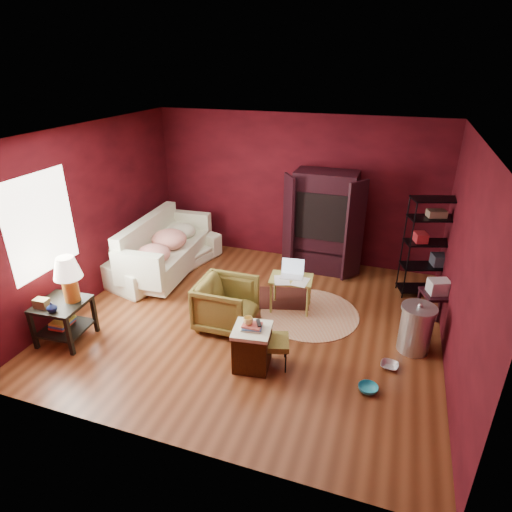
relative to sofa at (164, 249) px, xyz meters
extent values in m
cube|color=brown|center=(2.10, -1.06, -0.46)|extent=(5.50, 5.00, 0.02)
cube|color=white|center=(2.10, -1.06, 2.36)|extent=(5.50, 5.00, 0.02)
cube|color=#4D0B12|center=(2.10, 1.45, 0.95)|extent=(5.50, 0.02, 2.80)
cube|color=#4D0B12|center=(2.10, -3.57, 0.95)|extent=(5.50, 0.02, 2.80)
cube|color=#4D0B12|center=(-0.66, -1.06, 0.95)|extent=(0.02, 5.00, 2.80)
cube|color=#4D0B12|center=(4.86, -1.06, 0.95)|extent=(0.02, 5.00, 2.80)
cube|color=white|center=(-0.63, -2.06, 1.15)|extent=(0.02, 1.20, 1.40)
imported|color=white|center=(0.00, 0.00, 0.00)|extent=(1.26, 2.41, 0.90)
imported|color=black|center=(1.79, -1.33, -0.04)|extent=(0.76, 0.81, 0.82)
imported|color=silver|center=(4.17, -1.54, -0.34)|extent=(0.23, 0.08, 0.23)
imported|color=#2AADC6|center=(3.95, -2.08, -0.33)|extent=(0.25, 0.16, 0.24)
imported|color=#0B1439|center=(-0.17, -2.60, 0.22)|extent=(0.18, 0.18, 0.14)
imported|color=#FFDD7C|center=(2.41, -2.09, 0.26)|extent=(0.14, 0.11, 0.12)
cube|color=black|center=(-0.24, -2.39, 0.13)|extent=(0.68, 0.68, 0.04)
cube|color=black|center=(-0.24, -2.39, -0.26)|extent=(0.64, 0.64, 0.03)
cube|color=black|center=(-0.51, -2.69, -0.15)|extent=(0.06, 0.06, 0.60)
cube|color=black|center=(0.07, -2.65, -0.15)|extent=(0.06, 0.06, 0.60)
cube|color=black|center=(-0.55, -2.12, -0.15)|extent=(0.06, 0.06, 0.60)
cube|color=black|center=(0.03, -2.08, -0.15)|extent=(0.06, 0.06, 0.60)
cylinder|color=orange|center=(-0.12, -2.27, 0.34)|extent=(0.23, 0.23, 0.36)
cone|color=#F2E5C6|center=(-0.12, -2.27, 0.67)|extent=(0.41, 0.41, 0.30)
cube|color=olive|center=(-0.39, -2.56, 0.22)|extent=(0.20, 0.14, 0.13)
cube|color=#C94232|center=(-0.29, -2.39, -0.21)|extent=(0.26, 0.31, 0.03)
cube|color=blue|center=(-0.28, -2.39, -0.18)|extent=(0.26, 0.31, 0.03)
cube|color=#E2D94B|center=(-0.27, -2.39, -0.14)|extent=(0.26, 0.31, 0.03)
cube|color=white|center=(0.09, -0.03, -0.15)|extent=(0.99, 2.12, 0.44)
cube|color=white|center=(-0.29, -0.05, 0.15)|extent=(0.31, 2.08, 0.87)
cube|color=white|center=(0.15, -1.07, 0.09)|extent=(0.88, 0.25, 0.60)
cube|color=white|center=(0.03, 1.00, 0.09)|extent=(0.88, 0.25, 0.60)
ellipsoid|color=red|center=(0.18, -0.63, 0.20)|extent=(0.60, 0.60, 0.31)
ellipsoid|color=red|center=(0.14, -0.03, 0.23)|extent=(0.67, 0.67, 0.35)
ellipsoid|color=white|center=(0.11, 0.52, 0.18)|extent=(0.55, 0.55, 0.28)
cube|color=#42260F|center=(2.46, -2.08, -0.19)|extent=(0.50, 0.50, 0.53)
cube|color=white|center=(2.46, -2.08, 0.10)|extent=(0.53, 0.53, 0.05)
cube|color=beige|center=(2.46, -2.08, 0.14)|extent=(0.28, 0.23, 0.02)
cube|color=#4C75B2|center=(2.46, -2.08, 0.16)|extent=(0.28, 0.24, 0.02)
cube|color=#CB584C|center=(2.46, -2.08, 0.18)|extent=(0.24, 0.19, 0.02)
cube|color=black|center=(2.53, -2.04, 0.20)|extent=(0.12, 0.16, 0.02)
cube|color=black|center=(2.72, -1.97, -0.09)|extent=(0.48, 0.48, 0.08)
cube|color=black|center=(2.72, -1.97, -0.14)|extent=(0.43, 0.43, 0.02)
cylinder|color=black|center=(2.61, -2.16, -0.29)|extent=(0.02, 0.02, 0.32)
cylinder|color=black|center=(2.91, -2.07, -0.29)|extent=(0.02, 0.02, 0.32)
cylinder|color=black|center=(2.52, -1.86, -0.29)|extent=(0.02, 0.02, 0.32)
cylinder|color=black|center=(2.82, -1.78, -0.29)|extent=(0.02, 0.02, 0.32)
cylinder|color=beige|center=(2.90, -0.61, -0.45)|extent=(1.65, 1.65, 0.01)
cube|color=#531E16|center=(2.26, -0.33, -0.44)|extent=(1.24, 0.99, 0.01)
cube|color=#B7B353|center=(2.58, -0.56, 0.10)|extent=(0.71, 0.53, 0.03)
cylinder|color=#B7B353|center=(2.32, -0.78, -0.18)|extent=(0.04, 0.04, 0.55)
cylinder|color=#B7B353|center=(2.88, -0.72, -0.18)|extent=(0.04, 0.04, 0.55)
cylinder|color=#B7B353|center=(2.27, -0.41, -0.18)|extent=(0.04, 0.04, 0.55)
cylinder|color=#B7B353|center=(2.84, -0.35, -0.18)|extent=(0.04, 0.04, 0.55)
cube|color=silver|center=(2.57, -0.53, 0.12)|extent=(0.38, 0.28, 0.02)
cube|color=silver|center=(2.56, -0.41, 0.24)|extent=(0.36, 0.11, 0.24)
cube|color=white|center=(2.46, -0.69, 0.11)|extent=(0.32, 0.38, 0.00)
cube|color=white|center=(2.74, -0.64, 0.11)|extent=(0.25, 0.34, 0.00)
cube|color=black|center=(2.76, 1.05, 0.49)|extent=(1.09, 0.60, 1.88)
cube|color=black|center=(2.76, 0.95, 0.69)|extent=(0.89, 0.45, 0.84)
cube|color=black|center=(2.16, 0.77, 0.49)|extent=(0.30, 0.39, 1.79)
cube|color=black|center=(3.35, 0.77, 0.49)|extent=(0.30, 0.39, 1.79)
cube|color=#2C2F31|center=(2.76, 1.00, 0.59)|extent=(0.62, 0.50, 0.52)
cube|color=black|center=(2.76, 0.75, 0.59)|extent=(0.50, 0.01, 0.40)
cube|color=black|center=(2.76, 1.00, -0.01)|extent=(0.89, 0.50, 0.05)
cylinder|color=black|center=(4.28, 0.38, 0.40)|extent=(0.03, 0.03, 1.70)
cylinder|color=black|center=(5.03, 0.63, 0.40)|extent=(0.03, 0.03, 1.70)
cylinder|color=black|center=(4.17, 0.70, 0.40)|extent=(0.03, 0.03, 1.70)
cylinder|color=black|center=(4.92, 0.95, 0.40)|extent=(0.03, 0.03, 1.70)
cube|color=black|center=(4.60, 0.67, -0.36)|extent=(0.90, 0.60, 0.02)
cube|color=black|center=(4.60, 0.67, 0.07)|extent=(0.90, 0.60, 0.02)
cube|color=black|center=(4.60, 0.67, 0.49)|extent=(0.90, 0.60, 0.02)
cube|color=black|center=(4.60, 0.67, 0.92)|extent=(0.90, 0.60, 0.02)
cube|color=black|center=(4.60, 0.67, 1.23)|extent=(0.90, 0.60, 0.02)
cube|color=maroon|center=(4.42, 0.61, 0.59)|extent=(0.25, 0.28, 0.15)
cube|color=#2D2D38|center=(4.78, 0.73, 0.18)|extent=(0.30, 0.30, 0.19)
cube|color=brown|center=(4.60, 0.67, 0.99)|extent=(0.33, 0.27, 0.11)
cube|color=black|center=(4.71, -0.42, 0.14)|extent=(0.52, 0.52, 0.04)
cube|color=black|center=(4.61, -0.64, -0.16)|extent=(0.05, 0.05, 0.59)
cube|color=black|center=(4.93, -0.52, -0.16)|extent=(0.05, 0.05, 0.59)
cube|color=black|center=(4.49, -0.32, -0.16)|extent=(0.05, 0.05, 0.59)
cube|color=black|center=(4.81, -0.19, -0.16)|extent=(0.05, 0.05, 0.59)
cube|color=silver|center=(4.71, -0.42, 0.26)|extent=(0.35, 0.31, 0.20)
cylinder|color=silver|center=(4.45, -1.04, -0.13)|extent=(0.51, 0.51, 0.64)
cylinder|color=silver|center=(4.45, -1.04, 0.21)|extent=(0.56, 0.56, 0.04)
sphere|color=silver|center=(4.45, -1.04, 0.25)|extent=(0.08, 0.08, 0.06)
camera|label=1|loc=(3.96, -6.32, 3.23)|focal=30.00mm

